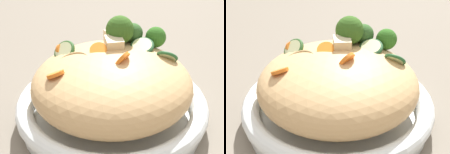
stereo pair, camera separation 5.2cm
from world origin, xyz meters
TOP-DOWN VIEW (x-y plane):
  - ground_plane at (0.00, 0.00)m, footprint 3.00×3.00m
  - serving_bowl at (0.00, 0.00)m, footprint 0.33×0.33m
  - noodle_heap at (0.00, -0.00)m, footprint 0.27×0.27m
  - broccoli_florets at (-0.05, -0.05)m, footprint 0.13×0.07m
  - carrot_coins at (0.04, -0.01)m, footprint 0.14×0.13m
  - zucchini_slices at (-0.02, -0.03)m, footprint 0.21×0.13m
  - chicken_chunks at (-0.03, -0.06)m, footprint 0.06×0.10m

SIDE VIEW (x-z plane):
  - ground_plane at x=0.00m, z-range 0.00..0.00m
  - serving_bowl at x=0.00m, z-range 0.00..0.05m
  - noodle_heap at x=0.00m, z-range 0.02..0.13m
  - zucchini_slices at x=-0.02m, z-range 0.10..0.14m
  - carrot_coins at x=0.04m, z-range 0.10..0.14m
  - chicken_chunks at x=-0.03m, z-range 0.10..0.14m
  - broccoli_florets at x=-0.05m, z-range 0.10..0.18m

